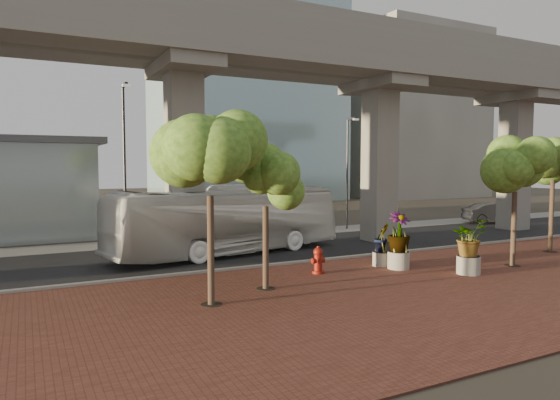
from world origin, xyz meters
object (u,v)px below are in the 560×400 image
fire_hydrant (318,260)px  planter_front (469,240)px  transit_bus (228,221)px  parked_car (495,213)px

fire_hydrant → planter_front: 6.33m
transit_bus → parked_car: bearing=-93.2°
fire_hydrant → planter_front: bearing=-28.3°
transit_bus → fire_hydrant: size_ratio=10.89×
parked_car → fire_hydrant: parked_car is taller
fire_hydrant → planter_front: planter_front is taller
transit_bus → fire_hydrant: transit_bus is taller
parked_car → planter_front: 20.66m
transit_bus → parked_car: (23.72, 3.25, -0.95)m
parked_car → fire_hydrant: size_ratio=4.21×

